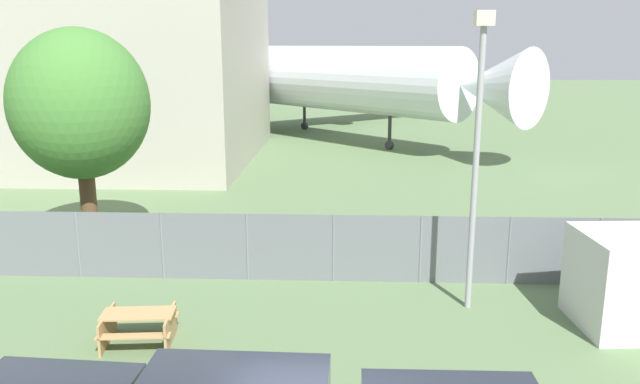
% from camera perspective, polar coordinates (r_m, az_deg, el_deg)
% --- Properties ---
extents(hangar_building, '(28.12, 17.39, 15.80)m').
position_cam_1_polar(hangar_building, '(42.51, -25.94, 12.35)').
color(hangar_building, '#ADA899').
rests_on(hangar_building, ground).
extents(perimeter_fence, '(56.07, 0.07, 2.03)m').
position_cam_1_polar(perimeter_fence, '(18.37, 1.24, -5.17)').
color(perimeter_fence, slate).
rests_on(perimeter_fence, ground).
extents(airplane, '(32.16, 31.08, 13.49)m').
position_cam_1_polar(airplane, '(48.83, -2.95, 10.51)').
color(airplane, silver).
rests_on(airplane, ground).
extents(picnic_bench_near_cabin, '(1.79, 1.55, 0.76)m').
position_cam_1_polar(picnic_bench_near_cabin, '(15.49, -16.24, -11.52)').
color(picnic_bench_near_cabin, tan).
rests_on(picnic_bench_near_cabin, ground).
extents(tree_left_of_cabin, '(4.46, 4.46, 7.41)m').
position_cam_1_polar(tree_left_of_cabin, '(21.92, -21.09, 7.43)').
color(tree_left_of_cabin, brown).
rests_on(tree_left_of_cabin, ground).
extents(light_mast, '(0.44, 0.44, 7.64)m').
position_cam_1_polar(light_mast, '(16.17, 14.21, 5.24)').
color(light_mast, '#99999E').
rests_on(light_mast, ground).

